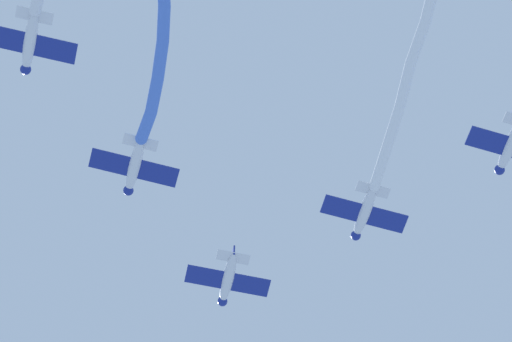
# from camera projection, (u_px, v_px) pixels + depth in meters

# --- Properties ---
(airplane_lead) EXTENTS (4.92, 6.61, 1.66)m
(airplane_lead) POSITION_uv_depth(u_px,v_px,m) (228.00, 280.00, 85.36)
(airplane_lead) COLOR silver
(airplane_left_wing) EXTENTS (4.90, 6.58, 1.66)m
(airplane_left_wing) POSITION_uv_depth(u_px,v_px,m) (134.00, 167.00, 81.10)
(airplane_left_wing) COLOR silver
(airplane_right_wing) EXTENTS (4.92, 6.60, 1.66)m
(airplane_right_wing) POSITION_uv_depth(u_px,v_px,m) (364.00, 213.00, 83.13)
(airplane_right_wing) COLOR silver
(smoke_trail_right_wing) EXTENTS (23.96, 1.26, 2.94)m
(smoke_trail_right_wing) POSITION_uv_depth(u_px,v_px,m) (419.00, 39.00, 77.95)
(smoke_trail_right_wing) COLOR white
(airplane_slot) EXTENTS (4.89, 6.58, 1.66)m
(airplane_slot) POSITION_uv_depth(u_px,v_px,m) (30.00, 43.00, 76.58)
(airplane_slot) COLOR silver
(airplane_trail) EXTENTS (4.93, 6.62, 1.66)m
(airplane_trail) POSITION_uv_depth(u_px,v_px,m) (510.00, 146.00, 80.36)
(airplane_trail) COLOR silver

